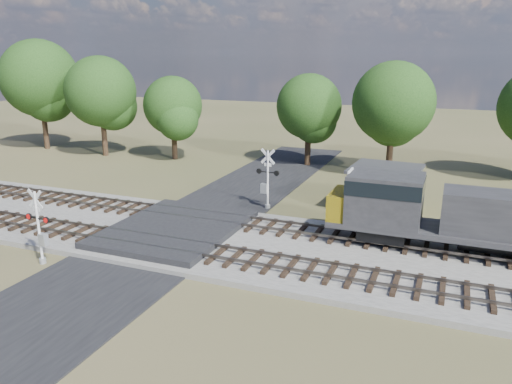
% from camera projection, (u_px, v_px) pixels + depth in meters
% --- Properties ---
extents(ground, '(160.00, 160.00, 0.00)m').
position_uv_depth(ground, '(171.00, 238.00, 29.16)').
color(ground, '#3E4524').
rests_on(ground, ground).
extents(ballast_bed, '(140.00, 10.00, 0.30)m').
position_uv_depth(ballast_bed, '(342.00, 258.00, 25.98)').
color(ballast_bed, gray).
rests_on(ballast_bed, ground).
extents(road, '(7.00, 60.00, 0.08)m').
position_uv_depth(road, '(171.00, 237.00, 29.15)').
color(road, black).
rests_on(road, ground).
extents(crossing_panel, '(7.00, 9.00, 0.62)m').
position_uv_depth(crossing_panel, '(175.00, 230.00, 29.52)').
color(crossing_panel, '#262628').
rests_on(crossing_panel, ground).
extents(track_near, '(140.00, 2.60, 0.33)m').
position_uv_depth(track_near, '(202.00, 251.00, 26.14)').
color(track_near, black).
rests_on(track_near, ballast_bed).
extents(track_far, '(140.00, 2.60, 0.33)m').
position_uv_depth(track_far, '(240.00, 222.00, 30.61)').
color(track_far, black).
rests_on(track_far, ballast_bed).
extents(crossing_signal_near, '(1.59, 0.36, 3.95)m').
position_uv_depth(crossing_signal_near, '(40.00, 233.00, 25.19)').
color(crossing_signal_near, silver).
rests_on(crossing_signal_near, ground).
extents(crossing_signal_far, '(1.71, 0.39, 4.25)m').
position_uv_depth(crossing_signal_far, '(267.00, 184.00, 34.13)').
color(crossing_signal_far, silver).
rests_on(crossing_signal_far, ground).
extents(equipment_shed, '(4.79, 4.79, 3.06)m').
position_uv_depth(equipment_shed, '(385.00, 189.00, 33.76)').
color(equipment_shed, '#42301C').
rests_on(equipment_shed, ground).
extents(treeline, '(80.18, 10.99, 11.93)m').
position_uv_depth(treeline, '(362.00, 97.00, 42.56)').
color(treeline, black).
rests_on(treeline, ground).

